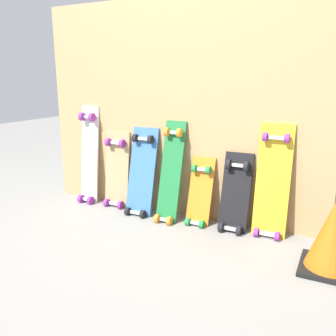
{
  "coord_description": "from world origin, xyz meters",
  "views": [
    {
      "loc": [
        1.15,
        -2.37,
        1.04
      ],
      "look_at": [
        0.0,
        -0.07,
        0.39
      ],
      "focal_mm": 38.67,
      "sensor_mm": 36.0,
      "label": 1
    }
  ],
  "objects_px": {
    "skateboard_white": "(89,159)",
    "traffic_cone": "(333,236)",
    "skateboard_natural": "(117,173)",
    "skateboard_blue": "(141,176)",
    "skateboard_black": "(235,197)",
    "skateboard_orange": "(200,196)",
    "skateboard_green": "(170,176)",
    "skateboard_yellow": "(272,186)"
  },
  "relations": [
    {
      "from": "skateboard_white",
      "to": "skateboard_natural",
      "type": "height_order",
      "value": "skateboard_white"
    },
    {
      "from": "skateboard_green",
      "to": "skateboard_blue",
      "type": "bearing_deg",
      "value": 176.49
    },
    {
      "from": "skateboard_green",
      "to": "traffic_cone",
      "type": "distance_m",
      "value": 1.17
    },
    {
      "from": "skateboard_yellow",
      "to": "traffic_cone",
      "type": "bearing_deg",
      "value": -39.85
    },
    {
      "from": "skateboard_green",
      "to": "skateboard_yellow",
      "type": "xyz_separation_m",
      "value": [
        0.73,
        0.05,
        0.01
      ]
    },
    {
      "from": "skateboard_white",
      "to": "traffic_cone",
      "type": "distance_m",
      "value": 1.96
    },
    {
      "from": "skateboard_natural",
      "to": "skateboard_blue",
      "type": "distance_m",
      "value": 0.27
    },
    {
      "from": "skateboard_natural",
      "to": "traffic_cone",
      "type": "xyz_separation_m",
      "value": [
        1.65,
        -0.35,
        -0.08
      ]
    },
    {
      "from": "skateboard_orange",
      "to": "skateboard_black",
      "type": "bearing_deg",
      "value": -0.07
    },
    {
      "from": "skateboard_natural",
      "to": "skateboard_yellow",
      "type": "distance_m",
      "value": 1.25
    },
    {
      "from": "skateboard_green",
      "to": "skateboard_yellow",
      "type": "height_order",
      "value": "skateboard_yellow"
    },
    {
      "from": "skateboard_orange",
      "to": "skateboard_yellow",
      "type": "distance_m",
      "value": 0.52
    },
    {
      "from": "skateboard_natural",
      "to": "skateboard_green",
      "type": "height_order",
      "value": "skateboard_green"
    },
    {
      "from": "skateboard_white",
      "to": "skateboard_natural",
      "type": "xyz_separation_m",
      "value": [
        0.27,
        0.01,
        -0.1
      ]
    },
    {
      "from": "skateboard_blue",
      "to": "traffic_cone",
      "type": "relative_size",
      "value": 1.77
    },
    {
      "from": "skateboard_black",
      "to": "skateboard_yellow",
      "type": "relative_size",
      "value": 0.74
    },
    {
      "from": "skateboard_natural",
      "to": "skateboard_orange",
      "type": "relative_size",
      "value": 1.23
    },
    {
      "from": "skateboard_orange",
      "to": "traffic_cone",
      "type": "height_order",
      "value": "skateboard_orange"
    },
    {
      "from": "traffic_cone",
      "to": "skateboard_white",
      "type": "bearing_deg",
      "value": 170.04
    },
    {
      "from": "skateboard_black",
      "to": "skateboard_yellow",
      "type": "height_order",
      "value": "skateboard_yellow"
    },
    {
      "from": "skateboard_blue",
      "to": "skateboard_green",
      "type": "distance_m",
      "value": 0.26
    },
    {
      "from": "skateboard_white",
      "to": "traffic_cone",
      "type": "relative_size",
      "value": 2.11
    },
    {
      "from": "skateboard_black",
      "to": "skateboard_orange",
      "type": "bearing_deg",
      "value": 179.93
    },
    {
      "from": "skateboard_orange",
      "to": "skateboard_natural",
      "type": "bearing_deg",
      "value": 176.87
    },
    {
      "from": "skateboard_blue",
      "to": "skateboard_white",
      "type": "bearing_deg",
      "value": 175.82
    },
    {
      "from": "skateboard_natural",
      "to": "skateboard_black",
      "type": "bearing_deg",
      "value": -2.34
    },
    {
      "from": "skateboard_orange",
      "to": "skateboard_yellow",
      "type": "xyz_separation_m",
      "value": [
        0.5,
        0.03,
        0.14
      ]
    },
    {
      "from": "skateboard_white",
      "to": "skateboard_blue",
      "type": "bearing_deg",
      "value": -4.18
    },
    {
      "from": "skateboard_black",
      "to": "traffic_cone",
      "type": "height_order",
      "value": "skateboard_black"
    },
    {
      "from": "skateboard_blue",
      "to": "skateboard_green",
      "type": "relative_size",
      "value": 0.92
    },
    {
      "from": "skateboard_white",
      "to": "traffic_cone",
      "type": "bearing_deg",
      "value": -9.96
    },
    {
      "from": "traffic_cone",
      "to": "skateboard_natural",
      "type": "bearing_deg",
      "value": 168.08
    },
    {
      "from": "skateboard_green",
      "to": "skateboard_black",
      "type": "distance_m",
      "value": 0.5
    },
    {
      "from": "skateboard_green",
      "to": "skateboard_yellow",
      "type": "relative_size",
      "value": 0.98
    },
    {
      "from": "skateboard_green",
      "to": "skateboard_orange",
      "type": "relative_size",
      "value": 1.45
    },
    {
      "from": "skateboard_blue",
      "to": "skateboard_black",
      "type": "bearing_deg",
      "value": 0.68
    },
    {
      "from": "skateboard_blue",
      "to": "skateboard_yellow",
      "type": "bearing_deg",
      "value": 1.99
    },
    {
      "from": "skateboard_white",
      "to": "skateboard_green",
      "type": "relative_size",
      "value": 1.09
    },
    {
      "from": "skateboard_natural",
      "to": "skateboard_yellow",
      "type": "xyz_separation_m",
      "value": [
        1.25,
        -0.02,
        0.07
      ]
    },
    {
      "from": "skateboard_green",
      "to": "skateboard_white",
      "type": "bearing_deg",
      "value": 176.04
    },
    {
      "from": "skateboard_white",
      "to": "skateboard_green",
      "type": "xyz_separation_m",
      "value": [
        0.79,
        -0.05,
        -0.04
      ]
    },
    {
      "from": "skateboard_blue",
      "to": "skateboard_yellow",
      "type": "xyz_separation_m",
      "value": [
        0.99,
        0.03,
        0.04
      ]
    }
  ]
}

